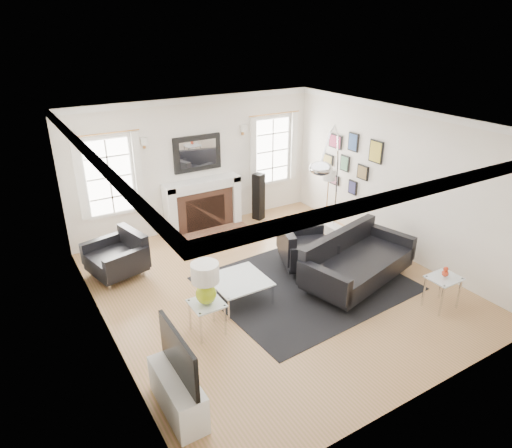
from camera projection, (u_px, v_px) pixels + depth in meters
floor at (274, 286)px, 7.83m from camera, size 6.00×6.00×0.00m
back_wall at (197, 164)px, 9.60m from camera, size 5.50×0.04×2.80m
front_wall at (429, 302)px, 4.92m from camera, size 5.50×0.04×2.80m
left_wall at (100, 253)px, 5.96m from camera, size 0.04×6.00×2.80m
right_wall at (398, 182)px, 8.56m from camera, size 0.04×6.00×2.80m
ceiling at (277, 123)px, 6.69m from camera, size 5.50×6.00×0.02m
crown_molding at (277, 127)px, 6.71m from camera, size 5.50×6.00×0.12m
fireplace at (203, 205)px, 9.79m from camera, size 1.70×0.69×1.11m
mantel_mirror at (197, 153)px, 9.47m from camera, size 1.05×0.07×0.75m
window_left at (109, 177)px, 8.66m from camera, size 1.24×0.15×1.62m
window_right at (272, 150)px, 10.41m from camera, size 1.24×0.15×1.62m
gallery_wall at (350, 159)px, 9.50m from camera, size 0.04×1.73×1.29m
tv_unit at (178, 388)px, 5.22m from camera, size 0.35×1.00×1.09m
area_rug at (306, 283)px, 7.91m from camera, size 3.38×2.88×0.01m
sofa at (355, 262)px, 7.82m from camera, size 2.34×1.48×0.71m
armchair_left at (119, 257)px, 8.04m from camera, size 1.05×1.13×0.65m
armchair_right at (303, 249)px, 8.27m from camera, size 1.18×1.25×0.68m
coffee_table at (239, 281)px, 7.31m from camera, size 0.87×0.87×0.39m
side_table_left at (207, 309)px, 6.52m from camera, size 0.46×0.46×0.51m
nesting_table at (443, 284)px, 7.10m from camera, size 0.49×0.41×0.54m
gourd_lamp at (205, 281)px, 6.33m from camera, size 0.39×0.39×0.63m
orange_vase at (445, 272)px, 7.02m from camera, size 0.10×0.10×0.17m
arc_floor_lamp at (329, 187)px, 8.27m from camera, size 1.83×1.70×2.60m
stick_floor_lamp at (329, 178)px, 9.42m from camera, size 0.28×0.28×1.39m
speaker_tower at (259, 197)px, 10.30m from camera, size 0.28×0.28×1.07m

